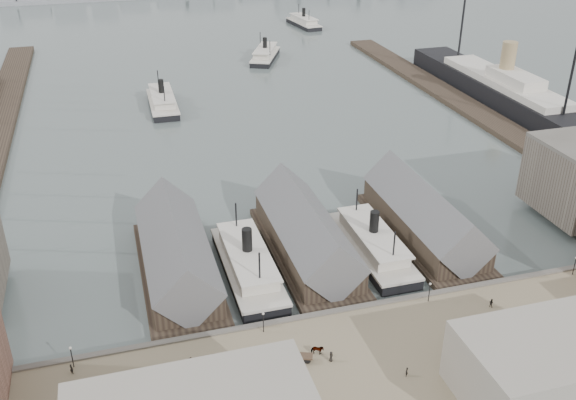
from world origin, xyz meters
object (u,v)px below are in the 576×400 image
object	(u,v)px
horse_cart_left	(183,365)
horse_cart_center	(314,352)
ferry_docked_west	(248,264)
horse_cart_right	(538,343)
ocean_steamer	(503,91)

from	to	relation	value
horse_cart_left	horse_cart_center	distance (m)	20.21
ferry_docked_west	horse_cart_right	xyz separation A→B (m)	(39.03, -35.90, 0.26)
ferry_docked_west	horse_cart_left	bearing A→B (deg)	-122.42
horse_cart_center	horse_cart_left	bearing A→B (deg)	102.83
horse_cart_left	horse_cart_center	bearing A→B (deg)	-65.12
horse_cart_center	horse_cart_right	distance (m)	35.85
ocean_steamer	horse_cart_left	world-z (taller)	ocean_steamer
horse_cart_right	horse_cart_center	bearing A→B (deg)	89.52
ferry_docked_west	ocean_steamer	world-z (taller)	ocean_steamer
horse_cart_left	horse_cart_center	xyz separation A→B (m)	(20.01, -2.89, 0.06)
horse_cart_left	horse_cart_right	xyz separation A→B (m)	(54.98, -10.79, -0.01)
ferry_docked_west	horse_cart_right	world-z (taller)	ferry_docked_west
horse_cart_center	horse_cart_right	world-z (taller)	horse_cart_center
horse_cart_left	horse_cart_right	world-z (taller)	horse_cart_left
ocean_steamer	horse_cart_left	xyz separation A→B (m)	(-120.95, -101.17, -1.65)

